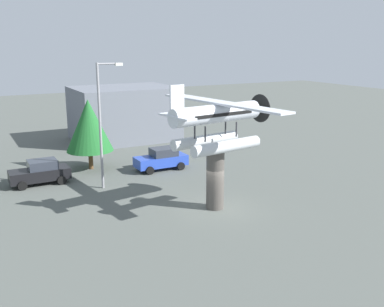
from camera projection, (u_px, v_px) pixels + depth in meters
ground_plane at (215, 208)px, 27.87m from camera, size 140.00×140.00×0.00m
display_pedestal at (215, 179)px, 27.41m from camera, size 1.10×1.10×3.78m
floatplane_monument at (218, 121)px, 26.62m from camera, size 7.08×10.45×4.00m
car_near_black at (40, 172)px, 32.39m from camera, size 4.20×2.02×1.76m
car_mid_blue at (162, 159)px, 36.09m from camera, size 4.20×2.02×1.76m
streetlight_primary at (102, 118)px, 30.55m from camera, size 1.84×0.28×8.73m
storefront_building at (124, 113)px, 46.96m from camera, size 10.17×7.76×5.50m
tree_east at (89, 125)px, 35.60m from camera, size 3.73×3.73×5.67m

